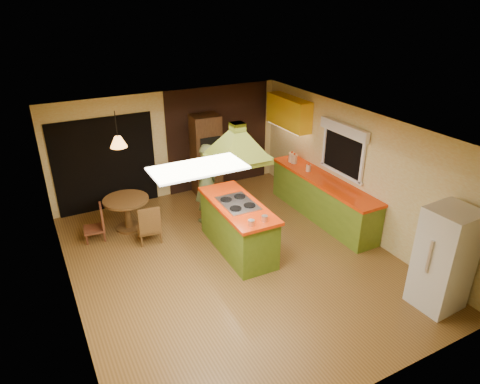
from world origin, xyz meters
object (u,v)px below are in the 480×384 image
man (206,183)px  dining_table (127,208)px  refrigerator (444,259)px  canister_large (294,159)px  kitchen_island (238,227)px  wall_oven (206,155)px

man → dining_table: (-1.60, 0.42, -0.38)m
refrigerator → dining_table: bearing=126.0°
refrigerator → dining_table: refrigerator is taller
dining_table → canister_large: (3.79, -0.44, 0.54)m
refrigerator → kitchen_island: bearing=122.9°
kitchen_island → man: size_ratio=1.15×
wall_oven → refrigerator: bearing=-71.1°
dining_table → man: bearing=-14.8°
wall_oven → man: bearing=-110.4°
kitchen_island → canister_large: size_ratio=9.75×
dining_table → refrigerator: bearing=-51.4°
kitchen_island → refrigerator: (2.03, -2.85, 0.34)m
dining_table → canister_large: canister_large is taller
kitchen_island → canister_large: (2.15, 1.32, 0.53)m
man → dining_table: size_ratio=1.88×
kitchen_island → refrigerator: refrigerator is taller
refrigerator → dining_table: 5.91m
wall_oven → canister_large: (1.62, -1.31, 0.05)m
dining_table → wall_oven: bearing=21.9°
canister_large → refrigerator: bearing=-91.6°
kitchen_island → dining_table: (-1.65, 1.76, -0.01)m
man → canister_large: size_ratio=8.48×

